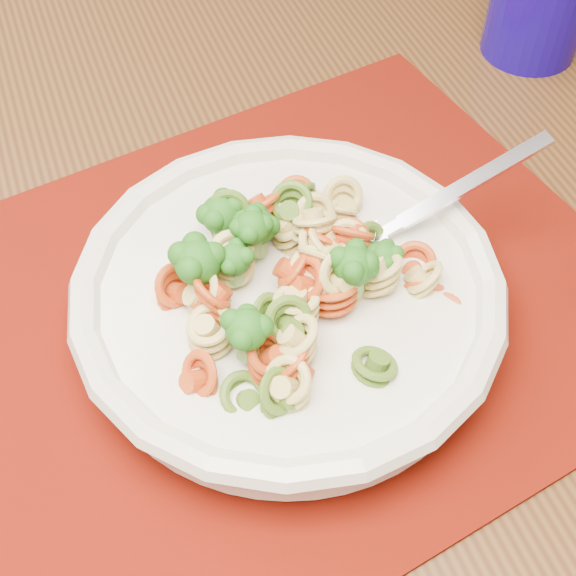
{
  "coord_description": "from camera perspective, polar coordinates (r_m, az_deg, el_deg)",
  "views": [
    {
      "loc": [
        0.28,
        -0.32,
        1.14
      ],
      "look_at": [
        0.28,
        -0.01,
        0.75
      ],
      "focal_mm": 50.0,
      "sensor_mm": 36.0,
      "label": 1
    }
  ],
  "objects": [
    {
      "name": "dining_table",
      "position": [
        0.64,
        -2.72,
        -3.42
      ],
      "size": [
        1.72,
        1.42,
        0.7
      ],
      "rotation": [
        0.0,
        0.0,
        0.37
      ],
      "color": "#4E3115",
      "rests_on": "ground"
    },
    {
      "name": "placemat",
      "position": [
        0.54,
        -1.72,
        -1.81
      ],
      "size": [
        0.62,
        0.58,
        0.0
      ],
      "primitive_type": "cube",
      "rotation": [
        0.0,
        0.0,
        0.54
      ],
      "color": "#580903",
      "rests_on": "dining_table"
    },
    {
      "name": "pasta_bowl",
      "position": [
        0.51,
        -0.0,
        -0.64
      ],
      "size": [
        0.27,
        0.27,
        0.05
      ],
      "color": "silver",
      "rests_on": "placemat"
    },
    {
      "name": "pasta_broccoli_heap",
      "position": [
        0.49,
        -0.0,
        0.43
      ],
      "size": [
        0.23,
        0.23,
        0.06
      ],
      "primitive_type": null,
      "color": "tan",
      "rests_on": "pasta_bowl"
    },
    {
      "name": "fork",
      "position": [
        0.52,
        5.65,
        3.24
      ],
      "size": [
        0.18,
        0.1,
        0.08
      ],
      "primitive_type": null,
      "rotation": [
        0.0,
        -0.35,
        0.41
      ],
      "color": "silver",
      "rests_on": "pasta_bowl"
    }
  ]
}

